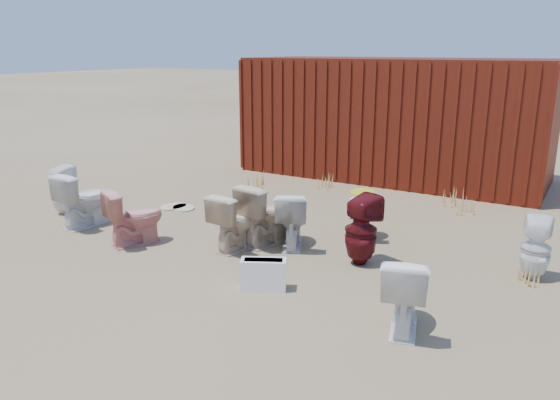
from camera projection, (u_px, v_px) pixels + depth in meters
The scene contains 22 objects.
ground at pixel (257, 250), 7.26m from camera, with size 100.00×100.00×0.00m, color brown.
shipping_container at pixel (394, 118), 11.23m from camera, with size 6.00×2.40×2.40m, color #47110B.
toilet_front_a at pixel (84, 199), 8.15m from camera, with size 0.47×0.82×0.84m, color white.
toilet_front_pink at pixel (135, 217), 7.40m from camera, with size 0.43×0.76×0.78m, color #E59084.
toilet_front_c at pixel (292, 219), 7.32m from camera, with size 0.43×0.76×0.77m, color white.
toilet_front_maroon at pixel (361, 230), 6.69m from camera, with size 0.40×0.40×0.88m, color #530E12.
toilet_front_e at pixel (405, 292), 5.13m from camera, with size 0.43×0.75×0.77m, color white.
toilet_back_a at pixel (62, 190), 8.76m from camera, with size 0.36×0.37×0.80m, color white.
toilet_back_beige_left at pixel (236, 221), 7.22m from camera, with size 0.44×0.76×0.78m, color beige.
toilet_back_beige_right at pixel (266, 213), 7.41m from camera, with size 0.48×0.84×0.86m, color beige.
toilet_back_yellowlid at pixel (362, 215), 7.68m from camera, with size 0.36×0.63×0.65m, color white.
toilet_back_e at pixel (536, 248), 6.27m from camera, with size 0.34×0.34×0.75m, color white.
yellow_lid at pixel (362, 192), 7.59m from camera, with size 0.33×0.41×0.03m, color gold.
loose_tank at pixel (264, 274), 6.05m from camera, with size 0.50×0.20×0.35m, color white.
loose_lid_near at pixel (173, 206), 9.21m from camera, with size 0.38×0.49×0.02m, color tan.
loose_lid_far at pixel (184, 208), 9.14m from camera, with size 0.36×0.47×0.02m, color #C9B591.
weed_clump_a at pixel (259, 179), 10.59m from camera, with size 0.36×0.36×0.27m, color tan.
weed_clump_b at pixel (366, 199), 9.22m from camera, with size 0.32×0.32×0.26m, color tan.
weed_clump_c at pixel (464, 205), 8.79m from camera, with size 0.36×0.36×0.29m, color tan.
weed_clump_d at pixel (325, 181), 10.43m from camera, with size 0.30×0.30×0.29m, color tan.
weed_clump_e at pixel (452, 197), 9.28m from camera, with size 0.34×0.34×0.30m, color tan.
weed_clump_f at pixel (525, 272), 6.22m from camera, with size 0.28×0.28×0.27m, color tan.
Camera 1 is at (3.76, -5.69, 2.60)m, focal length 35.00 mm.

